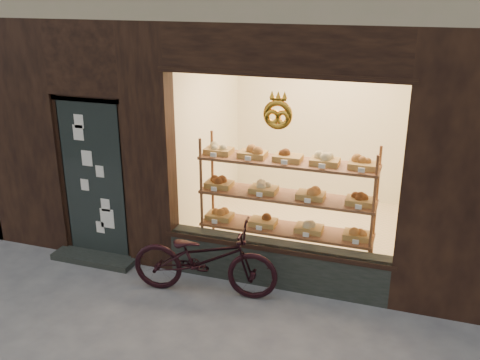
% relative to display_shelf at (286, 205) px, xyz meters
% --- Properties ---
extents(display_shelf, '(2.20, 0.45, 1.70)m').
position_rel_display_shelf_xyz_m(display_shelf, '(0.00, 0.00, 0.00)').
color(display_shelf, brown).
rests_on(display_shelf, ground).
extents(bicycle, '(1.80, 0.84, 0.91)m').
position_rel_display_shelf_xyz_m(bicycle, '(-0.75, -0.90, -0.42)').
color(bicycle, black).
rests_on(bicycle, ground).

